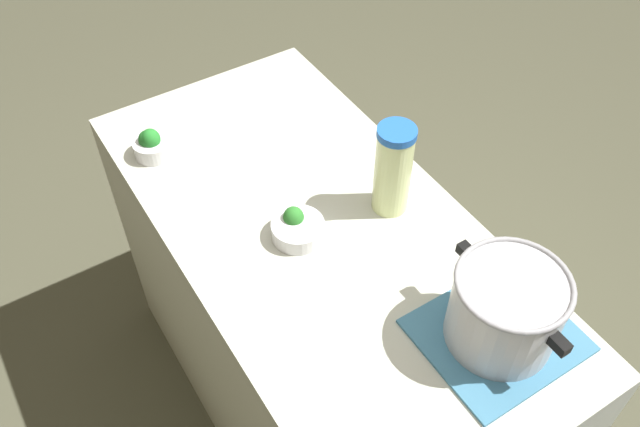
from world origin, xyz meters
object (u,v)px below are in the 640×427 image
(broccoli_bowl_front, at_px, (297,227))
(cooking_pot, at_px, (506,308))
(lemonade_pitcher, at_px, (393,169))
(broccoli_bowl_center, at_px, (152,145))

(broccoli_bowl_front, bearing_deg, cooking_pot, 24.09)
(lemonade_pitcher, relative_size, broccoli_bowl_center, 2.41)
(lemonade_pitcher, distance_m, broccoli_bowl_center, 0.65)
(cooking_pot, distance_m, lemonade_pitcher, 0.43)
(broccoli_bowl_front, xyz_separation_m, broccoli_bowl_center, (-0.45, -0.18, 0.01))
(cooking_pot, relative_size, lemonade_pitcher, 1.23)
(lemonade_pitcher, bearing_deg, broccoli_bowl_front, -99.34)
(broccoli_bowl_front, bearing_deg, lemonade_pitcher, 80.66)
(cooking_pot, relative_size, broccoli_bowl_front, 2.36)
(lemonade_pitcher, bearing_deg, broccoli_bowl_center, -139.12)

